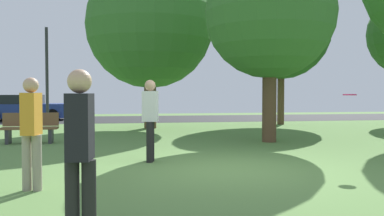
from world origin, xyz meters
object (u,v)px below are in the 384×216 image
Objects in this scene: street_lamp_post at (47,76)px; maple_tree_far at (150,25)px; parked_car_blue at (26,108)px; oak_tree_center at (281,30)px; frisbee_disc at (350,95)px; park_bench at (30,128)px; person_bystander at (31,128)px; oak_tree_right at (270,14)px; person_thrower at (150,116)px; person_walking at (80,149)px.

maple_tree_far is at bearing -27.82° from street_lamp_post.
oak_tree_center is at bearing -22.23° from parked_car_blue.
street_lamp_post reaches higher than frisbee_disc.
oak_tree_center is at bearing -150.43° from park_bench.
person_bystander is at bearing -168.93° from frisbee_disc.
oak_tree_right is 3.31× the size of person_thrower.
person_thrower reaches higher than person_bystander.
person_bystander is at bearing -77.73° from parked_car_blue.
frisbee_disc is 14.60m from street_lamp_post.
person_bystander is 4.53× the size of frisbee_disc.
maple_tree_far is 1.56× the size of street_lamp_post.
street_lamp_post is (-0.69, 7.08, 1.79)m from park_bench.
frisbee_disc is 8.95m from park_bench.
frisbee_disc is (3.37, -9.82, -2.89)m from maple_tree_far.
street_lamp_post is (-7.94, 12.23, 0.79)m from frisbee_disc.
person_bystander is 17.58m from parked_car_blue.
person_thrower is 1.03× the size of person_walking.
person_bystander is 1.08× the size of park_bench.
frisbee_disc is at bearing -67.57° from person_bystander.
frisbee_disc is at bearing -46.12° from person_walking.
park_bench is at bearing -150.43° from oak_tree_center.
parked_car_blue is (-3.74, 17.17, -0.32)m from person_bystander.
oak_tree_right is 0.83× the size of maple_tree_far.
maple_tree_far is 11.77m from person_bystander.
oak_tree_right is at bearing -59.71° from maple_tree_far.
oak_tree_center is 0.96× the size of maple_tree_far.
person_bystander is at bearing 27.86° from person_walking.
parked_car_blue is at bearing 121.13° from frisbee_disc.
parked_car_blue is (-9.53, 11.73, -3.24)m from oak_tree_right.
street_lamp_post is (-7.80, 7.95, -1.63)m from oak_tree_right.
person_thrower is 4.64× the size of frisbee_disc.
person_walking reaches higher than frisbee_disc.
oak_tree_right reaches higher than street_lamp_post.
person_thrower is at bearing -70.22° from street_lamp_post.
oak_tree_right is 8.47m from person_bystander.
person_walking is (0.96, -2.54, -0.00)m from person_bystander.
frisbee_disc is 0.09× the size of parked_car_blue.
person_walking is 6.22m from frisbee_disc.
person_walking is 0.38× the size of street_lamp_post.
oak_tree_right is 15.46m from parked_car_blue.
oak_tree_center is 16.93m from person_walking.
person_bystander is at bearing -81.48° from street_lamp_post.
parked_car_blue is at bearing 157.77° from oak_tree_center.
person_thrower reaches higher than frisbee_disc.
person_walking is 16.26m from street_lamp_post.
oak_tree_center is 14.06m from parked_car_blue.
oak_tree_right is 15.37× the size of frisbee_disc.
person_bystander is (-5.80, -5.44, -2.92)m from oak_tree_right.
person_bystander reaches higher than person_walking.
oak_tree_center is 11.11m from street_lamp_post.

